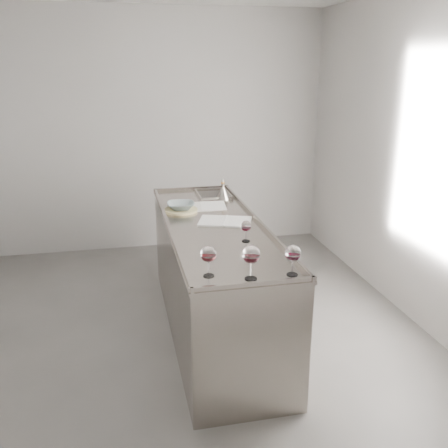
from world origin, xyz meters
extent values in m
cube|color=#565451|center=(0.00, 0.00, -0.01)|extent=(4.50, 5.00, 0.02)
cube|color=#A7A4A2|center=(0.00, 2.51, 1.40)|extent=(4.50, 0.02, 2.80)
cube|color=#A7A4A2|center=(0.00, -2.51, 1.40)|extent=(4.50, 0.02, 2.80)
cube|color=#A7A4A2|center=(2.26, 0.00, 1.40)|extent=(0.02, 5.00, 2.80)
cube|color=gray|center=(0.50, 0.30, 0.46)|extent=(0.75, 2.40, 0.92)
cube|color=gray|center=(0.50, 0.30, 0.93)|extent=(0.77, 2.42, 0.02)
cube|color=gray|center=(0.50, -0.89, 0.96)|extent=(0.77, 0.02, 0.03)
cube|color=gray|center=(0.50, 1.49, 0.96)|extent=(0.77, 0.02, 0.03)
cube|color=gray|center=(0.14, 0.30, 0.96)|extent=(0.02, 2.42, 0.03)
cube|color=gray|center=(0.86, 0.30, 0.96)|extent=(0.02, 2.42, 0.03)
cube|color=#595654|center=(0.68, 1.22, 0.94)|extent=(0.30, 0.38, 0.01)
cylinder|color=white|center=(0.27, -0.68, 0.94)|extent=(0.07, 0.07, 0.00)
cylinder|color=white|center=(0.27, -0.68, 0.99)|extent=(0.01, 0.01, 0.09)
ellipsoid|color=white|center=(0.27, -0.68, 1.08)|extent=(0.10, 0.10, 0.10)
cylinder|color=#3C080B|center=(0.27, -0.68, 1.06)|extent=(0.07, 0.07, 0.02)
cylinder|color=white|center=(0.51, -0.78, 0.94)|extent=(0.08, 0.08, 0.00)
cylinder|color=white|center=(0.51, -0.78, 1.00)|extent=(0.01, 0.01, 0.10)
ellipsoid|color=white|center=(0.51, -0.78, 1.10)|extent=(0.11, 0.11, 0.11)
cylinder|color=#35070C|center=(0.51, -0.78, 1.07)|extent=(0.08, 0.08, 0.02)
cylinder|color=white|center=(0.78, -0.78, 0.94)|extent=(0.07, 0.07, 0.00)
cylinder|color=white|center=(0.78, -0.78, 0.99)|extent=(0.01, 0.01, 0.09)
ellipsoid|color=white|center=(0.78, -0.78, 1.08)|extent=(0.10, 0.10, 0.10)
cylinder|color=#340712|center=(0.78, -0.78, 1.06)|extent=(0.07, 0.07, 0.02)
cylinder|color=white|center=(0.65, -0.13, 0.94)|extent=(0.06, 0.06, 0.00)
cylinder|color=white|center=(0.65, -0.13, 0.98)|extent=(0.01, 0.01, 0.08)
ellipsoid|color=white|center=(0.65, -0.13, 1.06)|extent=(0.08, 0.08, 0.08)
cylinder|color=#3D0812|center=(0.65, -0.13, 1.04)|extent=(0.06, 0.06, 0.02)
cube|color=white|center=(0.50, 0.39, 0.95)|extent=(0.29, 0.34, 0.01)
cube|color=white|center=(0.71, 0.33, 0.95)|extent=(0.29, 0.34, 0.01)
cylinder|color=white|center=(0.60, 0.36, 0.95)|extent=(0.11, 0.28, 0.01)
cube|color=silver|center=(0.47, 0.85, 0.94)|extent=(0.26, 0.35, 0.00)
cube|color=white|center=(0.60, 0.84, 0.94)|extent=(0.26, 0.34, 0.00)
cylinder|color=#C3B77E|center=(0.29, 0.74, 0.95)|extent=(0.32, 0.32, 0.02)
imported|color=gray|center=(0.29, 0.74, 0.99)|extent=(0.26, 0.26, 0.06)
cone|color=gray|center=(0.74, 1.07, 1.00)|extent=(0.14, 0.14, 0.12)
cylinder|color=gray|center=(0.74, 1.07, 1.08)|extent=(0.03, 0.03, 0.03)
cylinder|color=#AE7030|center=(0.74, 1.07, 1.10)|extent=(0.03, 0.03, 0.02)
cone|color=gray|center=(0.74, 1.07, 1.13)|extent=(0.02, 0.02, 0.04)
camera|label=1|loc=(-0.24, -3.44, 2.18)|focal=40.00mm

